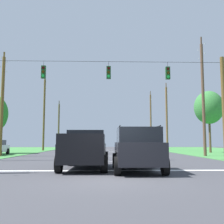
{
  "coord_description": "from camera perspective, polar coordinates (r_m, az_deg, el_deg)",
  "views": [
    {
      "loc": [
        -0.27,
        -9.77,
        1.37
      ],
      "look_at": [
        0.38,
        11.1,
        3.64
      ],
      "focal_mm": 43.56,
      "sensor_mm": 36.0,
      "label": 1
    }
  ],
  "objects": [
    {
      "name": "utility_pole_far_right",
      "position": [
        42.43,
        11.41,
        -0.97
      ],
      "size": [
        0.3,
        1.95,
        10.43
      ],
      "color": "brown",
      "rests_on": "ground"
    },
    {
      "name": "ground_plane",
      "position": [
        9.87,
        -0.2,
        -14.19
      ],
      "size": [
        120.0,
        120.0,
        0.0
      ],
      "primitive_type": "plane",
      "color": "#3D3D42"
    },
    {
      "name": "utility_pole_mid_right",
      "position": [
        27.42,
        18.58,
        3.28
      ],
      "size": [
        0.28,
        1.91,
        11.55
      ],
      "color": "brown",
      "rests_on": "ground"
    },
    {
      "name": "utility_pole_distant_right",
      "position": [
        42.45,
        -14.07,
        -0.11
      ],
      "size": [
        0.3,
        1.93,
        11.53
      ],
      "color": "brown",
      "rests_on": "ground"
    },
    {
      "name": "overhead_signal_span",
      "position": [
        20.05,
        -1.83,
        2.14
      ],
      "size": [
        18.42,
        0.31,
        7.77
      ],
      "color": "brown",
      "rests_on": "ground"
    },
    {
      "name": "lane_dash_0",
      "position": [
        19.09,
        -0.97,
        -10.31
      ],
      "size": [
        2.5,
        0.15,
        0.01
      ],
      "primitive_type": "cube",
      "rotation": [
        0.0,
        0.0,
        1.57
      ],
      "color": "white",
      "rests_on": "ground"
    },
    {
      "name": "lane_dash_2",
      "position": [
        35.06,
        -1.34,
        -8.43
      ],
      "size": [
        2.5,
        0.15,
        0.01
      ],
      "primitive_type": "cube",
      "rotation": [
        0.0,
        0.0,
        1.57
      ],
      "color": "white",
      "rests_on": "ground"
    },
    {
      "name": "lane_dash_1",
      "position": [
        25.91,
        -1.19,
        -9.22
      ],
      "size": [
        2.5,
        0.15,
        0.01
      ],
      "primitive_type": "cube",
      "rotation": [
        0.0,
        0.0,
        1.57
      ],
      "color": "white",
      "rests_on": "ground"
    },
    {
      "name": "utility_pole_near_left",
      "position": [
        55.81,
        8.14,
        -1.68
      ],
      "size": [
        0.33,
        1.94,
        11.68
      ],
      "color": "brown",
      "rests_on": "ground"
    },
    {
      "name": "utility_pole_distant_left",
      "position": [
        56.36,
        -11.13,
        -2.75
      ],
      "size": [
        0.33,
        1.82,
        9.72
      ],
      "color": "brown",
      "rests_on": "ground"
    },
    {
      "name": "distant_car_oncoming",
      "position": [
        34.92,
        -7.03,
        -7.11
      ],
      "size": [
        4.39,
        2.2,
        1.52
      ],
      "color": "navy",
      "rests_on": "ground"
    },
    {
      "name": "utility_pole_far_left",
      "position": [
        27.44,
        -22.07,
        1.76
      ],
      "size": [
        0.29,
        1.79,
        9.89
      ],
      "color": "brown",
      "rests_on": "ground"
    },
    {
      "name": "lane_dash_3",
      "position": [
        37.59,
        -1.37,
        -8.28
      ],
      "size": [
        2.5,
        0.15,
        0.01
      ],
      "primitive_type": "cube",
      "rotation": [
        0.0,
        0.0,
        1.57
      ],
      "color": "white",
      "rests_on": "ground"
    },
    {
      "name": "lane_dash_4",
      "position": [
        44.76,
        -1.43,
        -7.95
      ],
      "size": [
        2.5,
        0.15,
        0.01
      ],
      "primitive_type": "cube",
      "rotation": [
        0.0,
        0.0,
        1.57
      ],
      "color": "white",
      "rests_on": "ground"
    },
    {
      "name": "pickup_truck",
      "position": [
        14.06,
        -5.57,
        -7.82
      ],
      "size": [
        2.37,
        5.44,
        1.95
      ],
      "color": "black",
      "rests_on": "ground"
    },
    {
      "name": "suv_black",
      "position": [
        12.86,
        5.24,
        -7.56
      ],
      "size": [
        2.27,
        4.83,
        2.05
      ],
      "color": "black",
      "rests_on": "ground"
    },
    {
      "name": "stop_bar_stripe",
      "position": [
        13.12,
        -0.6,
        -12.19
      ],
      "size": [
        15.62,
        0.45,
        0.01
      ],
      "primitive_type": "cube",
      "color": "white",
      "rests_on": "ground"
    },
    {
      "name": "tree_roadside_far_right",
      "position": [
        35.46,
        19.66,
        0.88
      ],
      "size": [
        3.55,
        3.55,
        7.57
      ],
      "color": "brown",
      "rests_on": "ground"
    }
  ]
}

